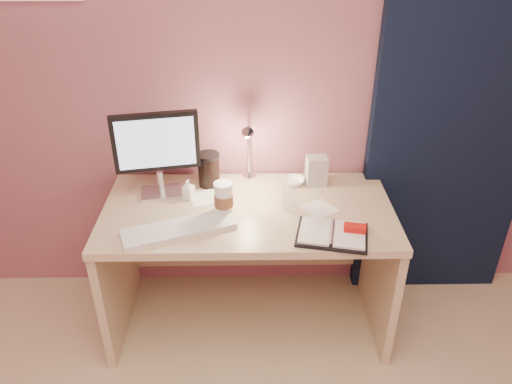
{
  "coord_description": "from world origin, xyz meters",
  "views": [
    {
      "loc": [
        0.01,
        -0.65,
        2.02
      ],
      "look_at": [
        0.04,
        1.33,
        0.85
      ],
      "focal_mm": 35.0,
      "sensor_mm": 36.0,
      "label": 1
    }
  ],
  "objects_px": {
    "desk_lamp": "(250,148)",
    "bowl": "(294,181)",
    "lotion_bottle": "(188,189)",
    "product_box": "(316,171)",
    "keyboard": "(179,229)",
    "coffee_cup": "(224,198)",
    "clear_cup": "(290,195)",
    "desk": "(248,237)",
    "dark_jar": "(209,171)",
    "monitor": "(156,147)",
    "planner": "(334,234)"
  },
  "relations": [
    {
      "from": "lotion_bottle",
      "to": "monitor",
      "type": "bearing_deg",
      "value": 162.11
    },
    {
      "from": "desk",
      "to": "planner",
      "type": "xyz_separation_m",
      "value": [
        0.38,
        -0.31,
        0.24
      ]
    },
    {
      "from": "coffee_cup",
      "to": "desk_lamp",
      "type": "height_order",
      "value": "desk_lamp"
    },
    {
      "from": "planner",
      "to": "lotion_bottle",
      "type": "relative_size",
      "value": 3.39
    },
    {
      "from": "lotion_bottle",
      "to": "product_box",
      "type": "height_order",
      "value": "product_box"
    },
    {
      "from": "lotion_bottle",
      "to": "bowl",
      "type": "bearing_deg",
      "value": 14.02
    },
    {
      "from": "keyboard",
      "to": "desk_lamp",
      "type": "distance_m",
      "value": 0.56
    },
    {
      "from": "keyboard",
      "to": "clear_cup",
      "type": "height_order",
      "value": "clear_cup"
    },
    {
      "from": "coffee_cup",
      "to": "lotion_bottle",
      "type": "height_order",
      "value": "coffee_cup"
    },
    {
      "from": "dark_jar",
      "to": "keyboard",
      "type": "bearing_deg",
      "value": -104.87
    },
    {
      "from": "keyboard",
      "to": "lotion_bottle",
      "type": "xyz_separation_m",
      "value": [
        0.02,
        0.28,
        0.04
      ]
    },
    {
      "from": "desk",
      "to": "product_box",
      "type": "bearing_deg",
      "value": 24.12
    },
    {
      "from": "desk",
      "to": "keyboard",
      "type": "distance_m",
      "value": 0.47
    },
    {
      "from": "monitor",
      "to": "dark_jar",
      "type": "bearing_deg",
      "value": 10.2
    },
    {
      "from": "coffee_cup",
      "to": "lotion_bottle",
      "type": "distance_m",
      "value": 0.21
    },
    {
      "from": "clear_cup",
      "to": "dark_jar",
      "type": "height_order",
      "value": "dark_jar"
    },
    {
      "from": "planner",
      "to": "bowl",
      "type": "xyz_separation_m",
      "value": [
        -0.14,
        0.47,
        0.0
      ]
    },
    {
      "from": "clear_cup",
      "to": "bowl",
      "type": "height_order",
      "value": "clear_cup"
    },
    {
      "from": "bowl",
      "to": "planner",
      "type": "bearing_deg",
      "value": -73.51
    },
    {
      "from": "planner",
      "to": "lotion_bottle",
      "type": "distance_m",
      "value": 0.75
    },
    {
      "from": "bowl",
      "to": "desk_lamp",
      "type": "xyz_separation_m",
      "value": [
        -0.23,
        -0.01,
        0.2
      ]
    },
    {
      "from": "desk_lamp",
      "to": "bowl",
      "type": "bearing_deg",
      "value": 4.96
    },
    {
      "from": "desk",
      "to": "coffee_cup",
      "type": "bearing_deg",
      "value": -142.09
    },
    {
      "from": "desk_lamp",
      "to": "lotion_bottle",
      "type": "bearing_deg",
      "value": -154.48
    },
    {
      "from": "desk",
      "to": "clear_cup",
      "type": "xyz_separation_m",
      "value": [
        0.2,
        -0.07,
        0.3
      ]
    },
    {
      "from": "lotion_bottle",
      "to": "desk",
      "type": "bearing_deg",
      "value": -4.82
    },
    {
      "from": "monitor",
      "to": "planner",
      "type": "distance_m",
      "value": 0.93
    },
    {
      "from": "bowl",
      "to": "lotion_bottle",
      "type": "bearing_deg",
      "value": -165.98
    },
    {
      "from": "desk",
      "to": "clear_cup",
      "type": "bearing_deg",
      "value": -19.01
    },
    {
      "from": "keyboard",
      "to": "bowl",
      "type": "bearing_deg",
      "value": 16.5
    },
    {
      "from": "desk",
      "to": "coffee_cup",
      "type": "xyz_separation_m",
      "value": [
        -0.12,
        -0.09,
        0.3
      ]
    },
    {
      "from": "clear_cup",
      "to": "bowl",
      "type": "xyz_separation_m",
      "value": [
        0.04,
        0.23,
        -0.05
      ]
    },
    {
      "from": "clear_cup",
      "to": "lotion_bottle",
      "type": "relative_size",
      "value": 1.38
    },
    {
      "from": "bowl",
      "to": "dark_jar",
      "type": "height_order",
      "value": "dark_jar"
    },
    {
      "from": "planner",
      "to": "clear_cup",
      "type": "xyz_separation_m",
      "value": [
        -0.18,
        0.24,
        0.06
      ]
    },
    {
      "from": "keyboard",
      "to": "desk_lamp",
      "type": "bearing_deg",
      "value": 31.21
    },
    {
      "from": "coffee_cup",
      "to": "clear_cup",
      "type": "bearing_deg",
      "value": 3.73
    },
    {
      "from": "planner",
      "to": "lotion_bottle",
      "type": "xyz_separation_m",
      "value": [
        -0.67,
        0.33,
        0.04
      ]
    },
    {
      "from": "clear_cup",
      "to": "desk_lamp",
      "type": "xyz_separation_m",
      "value": [
        -0.19,
        0.22,
        0.14
      ]
    },
    {
      "from": "desk",
      "to": "clear_cup",
      "type": "distance_m",
      "value": 0.36
    },
    {
      "from": "monitor",
      "to": "clear_cup",
      "type": "relative_size",
      "value": 3.07
    },
    {
      "from": "monitor",
      "to": "keyboard",
      "type": "bearing_deg",
      "value": -79.68
    },
    {
      "from": "keyboard",
      "to": "coffee_cup",
      "type": "relative_size",
      "value": 3.41
    },
    {
      "from": "clear_cup",
      "to": "lotion_bottle",
      "type": "xyz_separation_m",
      "value": [
        -0.49,
        0.09,
        -0.02
      ]
    },
    {
      "from": "desk",
      "to": "keyboard",
      "type": "relative_size",
      "value": 2.77
    },
    {
      "from": "product_box",
      "to": "desk",
      "type": "bearing_deg",
      "value": -161.39
    },
    {
      "from": "bowl",
      "to": "lotion_bottle",
      "type": "height_order",
      "value": "lotion_bottle"
    },
    {
      "from": "planner",
      "to": "bowl",
      "type": "relative_size",
      "value": 3.24
    },
    {
      "from": "bowl",
      "to": "desk_lamp",
      "type": "distance_m",
      "value": 0.3
    },
    {
      "from": "desk",
      "to": "planner",
      "type": "height_order",
      "value": "planner"
    }
  ]
}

